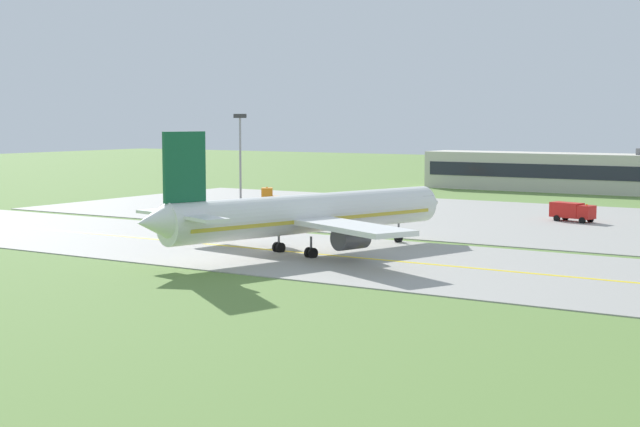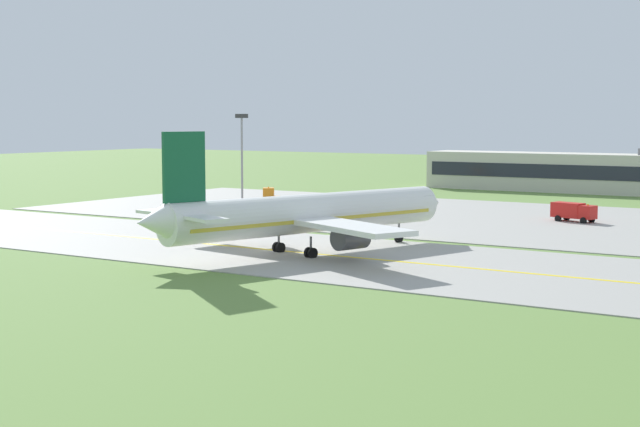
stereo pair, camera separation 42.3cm
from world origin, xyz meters
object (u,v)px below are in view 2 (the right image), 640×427
Objects in this scene: service_truck_catering at (573,211)px; apron_light_mast at (242,146)px; airplane_lead at (306,214)px; service_truck_baggage at (276,195)px.

apron_light_mast is at bearing 176.33° from service_truck_catering.
airplane_lead is 5.97× the size of service_truck_baggage.
service_truck_baggage is 10.86m from apron_light_mast.
service_truck_baggage is 0.44× the size of apron_light_mast.
apron_light_mast is (-44.52, 48.00, 5.19)m from airplane_lead.
apron_light_mast is (-58.52, 3.76, 7.79)m from service_truck_catering.
service_truck_catering is (51.33, -3.57, 0.35)m from service_truck_baggage.
airplane_lead is 46.48m from service_truck_catering.
apron_light_mast is at bearing 132.85° from airplane_lead.
service_truck_baggage is at bearing 176.02° from service_truck_catering.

